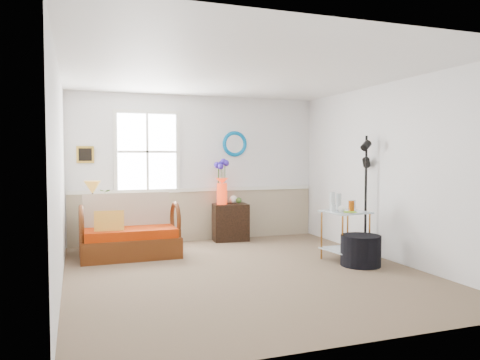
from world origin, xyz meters
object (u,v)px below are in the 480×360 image
object	(u,v)px
floor_lamp	(366,196)
ottoman	(361,250)
lamp_stand	(93,231)
cabinet	(230,222)
side_table	(345,236)
loveseat	(130,226)

from	to	relation	value
floor_lamp	ottoman	bearing A→B (deg)	-150.99
ottoman	lamp_stand	bearing A→B (deg)	147.40
cabinet	ottoman	world-z (taller)	cabinet
floor_lamp	ottoman	size ratio (longest dim) A/B	3.31
lamp_stand	side_table	bearing A→B (deg)	-28.70
loveseat	lamp_stand	world-z (taller)	loveseat
side_table	floor_lamp	bearing A→B (deg)	22.98
cabinet	side_table	bearing A→B (deg)	-57.58
side_table	loveseat	bearing A→B (deg)	156.13
lamp_stand	ottoman	xyz separation A→B (m)	(3.49, -2.23, -0.12)
lamp_stand	side_table	world-z (taller)	side_table
loveseat	floor_lamp	xyz separation A→B (m)	(3.42, -1.09, 0.45)
cabinet	lamp_stand	bearing A→B (deg)	-169.76
ottoman	side_table	bearing A→B (deg)	96.38
floor_lamp	lamp_stand	bearing A→B (deg)	134.98
cabinet	side_table	world-z (taller)	side_table
lamp_stand	floor_lamp	size ratio (longest dim) A/B	0.36
loveseat	cabinet	distance (m)	2.03
loveseat	cabinet	bearing A→B (deg)	22.48
side_table	cabinet	bearing A→B (deg)	117.07
cabinet	floor_lamp	distance (m)	2.51
lamp_stand	ottoman	distance (m)	4.14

